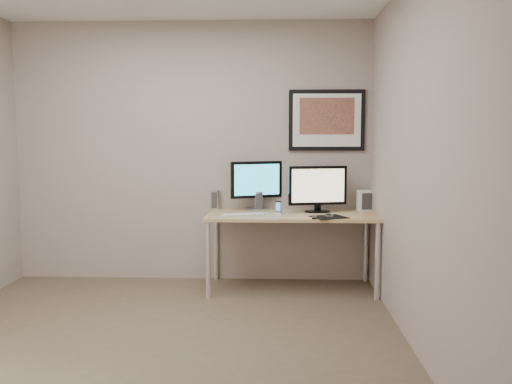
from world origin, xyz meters
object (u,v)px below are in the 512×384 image
fan_unit (365,201)px  speaker_right (259,201)px  desk (292,221)px  monitor_tv (318,188)px  framed_art (327,120)px  phone_dock (278,207)px  monitor_large (256,183)px  keyboard (243,215)px  speaker_left (216,200)px

fan_unit → speaker_right: bearing=163.0°
desk → monitor_tv: bearing=20.8°
framed_art → monitor_tv: bearing=-112.7°
monitor_tv → speaker_right: (-0.57, 0.14, -0.15)m
framed_art → phone_dock: bearing=-144.2°
desk → framed_art: (0.35, 0.33, 0.96)m
monitor_large → keyboard: (-0.11, -0.36, -0.26)m
speaker_right → fan_unit: 1.04m
framed_art → phone_dock: framed_art is taller
keyboard → phone_dock: bearing=0.0°
desk → framed_art: 1.07m
framed_art → speaker_right: 1.05m
monitor_tv → keyboard: (-0.70, -0.21, -0.23)m
desk → monitor_large: size_ratio=3.20×
monitor_large → keyboard: monitor_large is taller
monitor_large → desk: bearing=-59.8°
keyboard → monitor_tv: bearing=-0.7°
desk → speaker_left: bearing=158.1°
monitor_large → speaker_right: 0.18m
monitor_tv → fan_unit: bearing=2.2°
framed_art → keyboard: bearing=-151.0°
desk → speaker_right: bearing=143.5°
monitor_tv → speaker_right: 0.60m
keyboard → fan_unit: (1.18, 0.33, 0.10)m
speaker_right → phone_dock: 0.31m
monitor_large → framed_art: bearing=-17.1°
monitor_large → keyboard: size_ratio=1.23×
desk → phone_dock: size_ratio=13.10×
speaker_left → keyboard: bearing=-29.7°
monitor_large → phone_dock: size_ratio=4.10×
speaker_left → phone_dock: 0.70m
monitor_tv → speaker_left: monitor_tv is taller
phone_dock → monitor_tv: bearing=20.7°
monitor_tv → fan_unit: 0.51m
phone_dock → keyboard: (-0.33, -0.10, -0.05)m
keyboard → fan_unit: 1.23m
monitor_tv → speaker_left: (-1.00, 0.21, -0.15)m
speaker_right → fan_unit: (1.04, -0.02, 0.01)m
phone_dock → speaker_left: bearing=158.0°
framed_art → fan_unit: bearing=-16.7°
fan_unit → monitor_tv: bearing=178.6°
monitor_large → fan_unit: bearing=-25.5°
desk → monitor_tv: 0.41m
speaker_left → monitor_tv: bearing=13.0°
speaker_right → keyboard: 0.38m
keyboard → framed_art: bearing=11.7°
desk → phone_dock: bearing=-174.4°
monitor_tv → speaker_left: 1.03m
framed_art → phone_dock: (-0.48, -0.34, -0.83)m
desk → monitor_large: 0.54m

